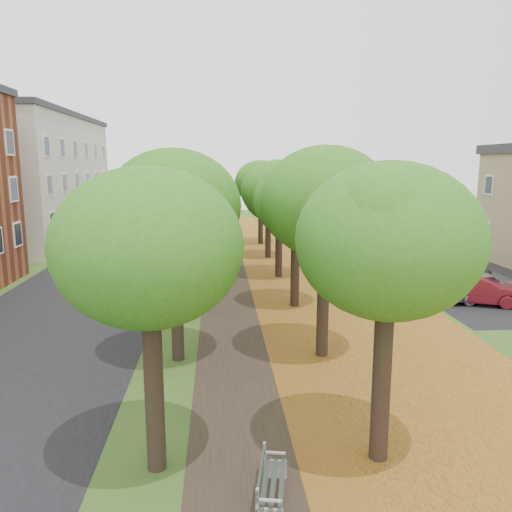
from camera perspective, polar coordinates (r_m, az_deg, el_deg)
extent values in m
plane|color=#2D4C19|center=(11.66, 0.47, -22.56)|extent=(120.00, 120.00, 0.00)
cube|color=black|center=(26.40, -18.94, -4.03)|extent=(8.00, 70.00, 0.01)
cube|color=black|center=(25.56, -2.40, -3.92)|extent=(3.20, 70.00, 0.01)
cube|color=#A3681E|center=(26.20, 8.62, -3.67)|extent=(7.50, 70.00, 0.01)
cube|color=black|center=(30.14, 24.14, -2.62)|extent=(9.00, 16.00, 0.01)
cylinder|color=black|center=(10.85, -11.57, -14.75)|extent=(0.40, 0.40, 3.55)
ellipsoid|color=#2D6916|center=(9.95, -12.21, 1.37)|extent=(3.93, 3.93, 3.34)
cylinder|color=black|center=(16.45, -9.03, -5.84)|extent=(0.40, 0.40, 3.55)
ellipsoid|color=#2D6916|center=(15.87, -9.34, 4.80)|extent=(3.93, 3.93, 3.34)
cylinder|color=black|center=(22.26, -7.83, -1.50)|extent=(0.40, 0.40, 3.55)
ellipsoid|color=#2D6916|center=(21.84, -8.03, 6.36)|extent=(3.93, 3.93, 3.34)
cylinder|color=black|center=(28.15, -7.13, 1.03)|extent=(0.40, 0.40, 3.55)
ellipsoid|color=#2D6916|center=(27.81, -7.27, 7.24)|extent=(3.93, 3.93, 3.34)
cylinder|color=black|center=(34.08, -6.67, 2.68)|extent=(0.40, 0.40, 3.55)
ellipsoid|color=#2D6916|center=(33.80, -6.78, 7.81)|extent=(3.93, 3.93, 3.34)
cylinder|color=black|center=(40.03, -6.35, 3.85)|extent=(0.40, 0.40, 3.55)
ellipsoid|color=#2D6916|center=(39.79, -6.44, 8.21)|extent=(3.93, 3.93, 3.34)
cylinder|color=black|center=(11.30, 14.14, -13.79)|extent=(0.40, 0.40, 3.55)
ellipsoid|color=#2D6916|center=(10.44, 14.88, 1.68)|extent=(3.93, 3.93, 3.34)
cylinder|color=black|center=(16.75, 7.65, -5.50)|extent=(0.40, 0.40, 3.55)
ellipsoid|color=#2D6916|center=(16.18, 7.91, 4.94)|extent=(3.93, 3.93, 3.34)
cylinder|color=black|center=(22.48, 4.48, -1.31)|extent=(0.40, 0.40, 3.55)
ellipsoid|color=#2D6916|center=(22.06, 4.59, 6.47)|extent=(3.93, 3.93, 3.34)
cylinder|color=black|center=(28.33, 2.62, 1.16)|extent=(0.40, 0.40, 3.55)
ellipsoid|color=#2D6916|center=(27.99, 2.67, 7.33)|extent=(3.93, 3.93, 3.34)
cylinder|color=black|center=(34.22, 1.39, 2.78)|extent=(0.40, 0.40, 3.55)
ellipsoid|color=#2D6916|center=(33.95, 1.42, 7.89)|extent=(3.93, 3.93, 3.34)
cylinder|color=black|center=(40.15, 0.53, 3.93)|extent=(0.40, 0.40, 3.55)
ellipsoid|color=#2D6916|center=(39.92, 0.53, 8.29)|extent=(3.93, 3.93, 3.34)
cube|color=beige|center=(45.71, -25.37, 7.79)|extent=(10.00, 20.00, 10.00)
cube|color=#2D2D33|center=(45.85, -25.89, 14.28)|extent=(10.30, 20.30, 0.40)
cube|color=#27302A|center=(10.40, 1.99, -24.45)|extent=(0.69, 1.66, 0.04)
cube|color=#27302A|center=(10.28, 0.59, -23.28)|extent=(0.32, 1.59, 0.23)
cube|color=silver|center=(11.12, 2.26, -23.14)|extent=(0.45, 0.13, 0.40)
cube|color=silver|center=(9.71, 1.67, -26.15)|extent=(0.41, 0.12, 0.04)
cube|color=silver|center=(10.93, 2.28, -21.56)|extent=(0.41, 0.12, 0.04)
imported|color=#A2A3A7|center=(25.80, 24.29, -3.08)|extent=(4.49, 2.45, 1.45)
imported|color=maroon|center=(25.11, 23.90, -3.49)|extent=(4.39, 2.86, 1.37)
imported|color=#37363C|center=(29.29, 20.57, -1.22)|extent=(5.60, 3.64, 1.51)
imported|color=silver|center=(32.36, 17.12, -0.04)|extent=(5.20, 2.56, 1.42)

